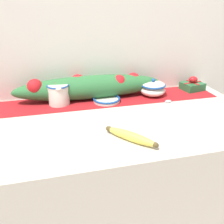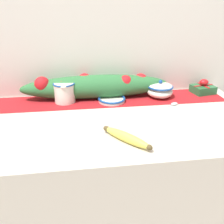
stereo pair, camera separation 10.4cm
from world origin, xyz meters
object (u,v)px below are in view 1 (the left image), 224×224
object	(u,v)px
cream_pitcher	(59,93)
banana	(131,136)
small_dish	(107,100)
gift_box	(192,85)
spoon	(167,102)
sugar_bowl	(153,88)

from	to	relation	value
cream_pitcher	banana	xyz separation A→B (m)	(0.24, -0.42, -0.04)
small_dish	gift_box	distance (m)	0.52
cream_pitcher	gift_box	world-z (taller)	cream_pitcher
gift_box	banana	bearing A→B (deg)	-138.92
gift_box	spoon	bearing A→B (deg)	-147.65
sugar_bowl	small_dish	bearing A→B (deg)	-174.27
banana	sugar_bowl	bearing A→B (deg)	58.22
sugar_bowl	banana	bearing A→B (deg)	-121.78
spoon	gift_box	xyz separation A→B (m)	(0.23, 0.14, 0.03)
cream_pitcher	small_dish	xyz separation A→B (m)	(0.24, -0.03, -0.04)
sugar_bowl	spoon	world-z (taller)	sugar_bowl
small_dish	spoon	distance (m)	0.30
cream_pitcher	banana	world-z (taller)	cream_pitcher
small_dish	banana	xyz separation A→B (m)	(-0.00, -0.39, 0.00)
banana	gift_box	bearing A→B (deg)	41.08
spoon	gift_box	distance (m)	0.27
small_dish	gift_box	size ratio (longest dim) A/B	1.08
small_dish	gift_box	bearing A→B (deg)	6.32
gift_box	cream_pitcher	bearing A→B (deg)	-177.71
cream_pitcher	small_dish	bearing A→B (deg)	-6.61
cream_pitcher	banana	size ratio (longest dim) A/B	0.67
small_dish	banana	size ratio (longest dim) A/B	0.73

